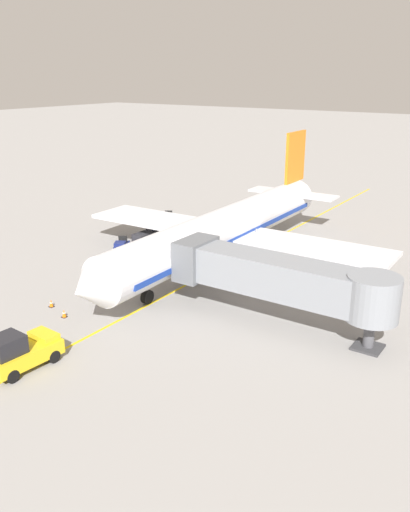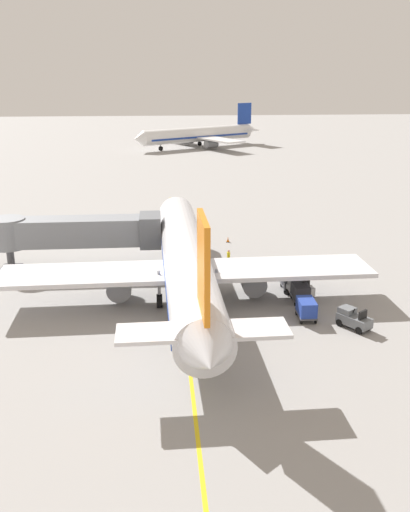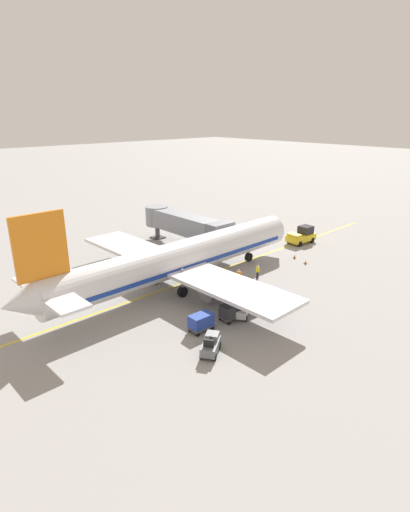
{
  "view_description": "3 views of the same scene",
  "coord_description": "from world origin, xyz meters",
  "views": [
    {
      "loc": [
        -24.71,
        40.8,
        16.75
      ],
      "look_at": [
        -1.34,
        6.27,
        2.57
      ],
      "focal_mm": 38.09,
      "sensor_mm": 36.0,
      "label": 1
    },
    {
      "loc": [
        -1.69,
        -44.25,
        18.18
      ],
      "look_at": [
        1.98,
        0.69,
        3.54
      ],
      "focal_mm": 40.39,
      "sensor_mm": 36.0,
      "label": 2
    },
    {
      "loc": [
        32.83,
        -26.07,
        18.18
      ],
      "look_at": [
        1.0,
        3.44,
        2.88
      ],
      "focal_mm": 28.83,
      "sensor_mm": 36.0,
      "label": 3
    }
  ],
  "objects": [
    {
      "name": "ground_plane",
      "position": [
        0.0,
        0.0,
        0.0
      ],
      "size": [
        400.0,
        400.0,
        0.0
      ],
      "primitive_type": "plane",
      "color": "gray"
    },
    {
      "name": "gate_lead_in_line",
      "position": [
        0.0,
        0.0,
        0.0
      ],
      "size": [
        0.24,
        80.0,
        0.01
      ],
      "primitive_type": "cube",
      "color": "gold",
      "rests_on": "ground"
    },
    {
      "name": "parked_airliner",
      "position": [
        0.42,
        0.33,
        3.19
      ],
      "size": [
        30.08,
        37.25,
        10.63
      ],
      "color": "silver",
      "rests_on": "ground"
    },
    {
      "name": "jet_bridge",
      "position": [
        -9.57,
        9.36,
        3.46
      ],
      "size": [
        16.09,
        3.5,
        4.98
      ],
      "color": "gray",
      "rests_on": "ground"
    },
    {
      "name": "pushback_tractor",
      "position": [
        0.3,
        23.33,
        1.1
      ],
      "size": [
        2.48,
        4.53,
        2.4
      ],
      "color": "gold",
      "rests_on": "ground"
    },
    {
      "name": "baggage_tug_lead",
      "position": [
        9.86,
        4.1,
        0.71
      ],
      "size": [
        2.32,
        2.76,
        1.62
      ],
      "color": "navy",
      "rests_on": "ground"
    },
    {
      "name": "baggage_tug_trailing",
      "position": [
        12.35,
        -6.46,
        0.71
      ],
      "size": [
        2.4,
        2.74,
        1.62
      ],
      "color": "slate",
      "rests_on": "ground"
    },
    {
      "name": "baggage_tug_spare",
      "position": [
        9.8,
        -0.01,
        0.71
      ],
      "size": [
        2.36,
        2.75,
        1.62
      ],
      "color": "silver",
      "rests_on": "ground"
    },
    {
      "name": "baggage_cart_front",
      "position": [
        9.36,
        1.45,
        0.95
      ],
      "size": [
        1.36,
        2.92,
        1.58
      ],
      "color": "#4C4C51",
      "rests_on": "ground"
    },
    {
      "name": "baggage_cart_second_in_train",
      "position": [
        9.64,
        -1.27,
        0.95
      ],
      "size": [
        1.36,
        2.92,
        1.58
      ],
      "color": "#4C4C51",
      "rests_on": "ground"
    },
    {
      "name": "baggage_cart_third_in_train",
      "position": [
        9.27,
        -4.69,
        0.95
      ],
      "size": [
        1.36,
        2.92,
        1.58
      ],
      "color": "#4C4C51",
      "rests_on": "ground"
    },
    {
      "name": "ground_crew_wing_walker",
      "position": [
        4.32,
        5.46,
        0.95
      ],
      "size": [
        0.49,
        0.64,
        1.69
      ],
      "color": "#232328",
      "rests_on": "ground"
    },
    {
      "name": "ground_crew_loader",
      "position": [
        4.86,
        8.08,
        0.95
      ],
      "size": [
        0.27,
        0.73,
        1.69
      ],
      "color": "#232328",
      "rests_on": "ground"
    },
    {
      "name": "safety_cone_nose_left",
      "position": [
        5.8,
        16.33,
        0.29
      ],
      "size": [
        0.36,
        0.36,
        0.59
      ],
      "color": "black",
      "rests_on": "ground"
    },
    {
      "name": "safety_cone_nose_right",
      "position": [
        3.62,
        17.04,
        0.29
      ],
      "size": [
        0.36,
        0.36,
        0.59
      ],
      "color": "black",
      "rests_on": "ground"
    }
  ]
}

